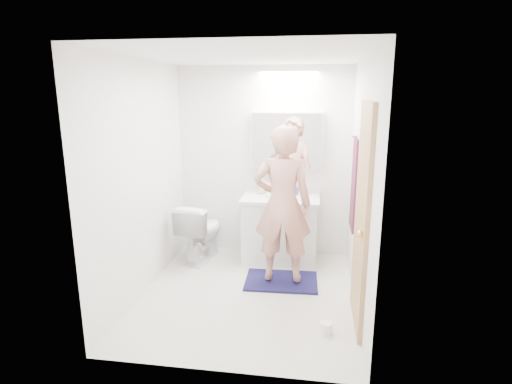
% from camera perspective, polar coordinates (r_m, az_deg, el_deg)
% --- Properties ---
extents(floor, '(2.50, 2.50, 0.00)m').
position_cam_1_polar(floor, '(4.44, -1.14, -14.04)').
color(floor, silver).
rests_on(floor, ground).
extents(ceiling, '(2.50, 2.50, 0.00)m').
position_cam_1_polar(ceiling, '(3.95, -1.32, 18.55)').
color(ceiling, white).
rests_on(ceiling, floor).
extents(wall_back, '(2.50, 0.00, 2.50)m').
position_cam_1_polar(wall_back, '(5.24, 1.06, 4.17)').
color(wall_back, white).
rests_on(wall_back, floor).
extents(wall_front, '(2.50, 0.00, 2.50)m').
position_cam_1_polar(wall_front, '(2.84, -5.45, -4.09)').
color(wall_front, white).
rests_on(wall_front, floor).
extents(wall_left, '(0.00, 2.50, 2.50)m').
position_cam_1_polar(wall_left, '(4.34, -15.69, 1.68)').
color(wall_left, white).
rests_on(wall_left, floor).
extents(wall_right, '(0.00, 2.50, 2.50)m').
position_cam_1_polar(wall_right, '(3.99, 14.53, 0.73)').
color(wall_right, white).
rests_on(wall_right, floor).
extents(vanity_cabinet, '(0.90, 0.55, 0.78)m').
position_cam_1_polar(vanity_cabinet, '(5.14, 3.39, -5.38)').
color(vanity_cabinet, silver).
rests_on(vanity_cabinet, floor).
extents(countertop, '(0.95, 0.58, 0.04)m').
position_cam_1_polar(countertop, '(5.02, 3.46, -0.95)').
color(countertop, white).
rests_on(countertop, vanity_cabinet).
extents(sink_basin, '(0.36, 0.36, 0.03)m').
position_cam_1_polar(sink_basin, '(5.04, 3.49, -0.48)').
color(sink_basin, white).
rests_on(sink_basin, countertop).
extents(faucet, '(0.02, 0.02, 0.16)m').
position_cam_1_polar(faucet, '(5.21, 3.69, 0.72)').
color(faucet, '#B6B6BA').
rests_on(faucet, countertop).
extents(medicine_cabinet, '(0.88, 0.14, 0.70)m').
position_cam_1_polar(medicine_cabinet, '(5.09, 4.34, 7.27)').
color(medicine_cabinet, white).
rests_on(medicine_cabinet, wall_back).
extents(mirror_panel, '(0.84, 0.01, 0.66)m').
position_cam_1_polar(mirror_panel, '(5.02, 4.28, 7.18)').
color(mirror_panel, silver).
rests_on(mirror_panel, medicine_cabinet).
extents(toilet, '(0.53, 0.79, 0.74)m').
position_cam_1_polar(toilet, '(5.21, -7.73, -5.42)').
color(toilet, white).
rests_on(toilet, floor).
extents(bath_rug, '(0.82, 0.58, 0.02)m').
position_cam_1_polar(bath_rug, '(4.69, 3.55, -12.31)').
color(bath_rug, '#17133C').
rests_on(bath_rug, floor).
extents(person, '(0.63, 0.43, 1.70)m').
position_cam_1_polar(person, '(4.37, 3.73, -1.79)').
color(person, tan).
rests_on(person, bath_rug).
extents(door, '(0.04, 0.80, 2.00)m').
position_cam_1_polar(door, '(3.71, 14.58, -3.47)').
color(door, '#A17250').
rests_on(door, wall_right).
extents(door_knob, '(0.06, 0.06, 0.06)m').
position_cam_1_polar(door_knob, '(3.43, 14.37, -5.71)').
color(door_knob, gold).
rests_on(door_knob, door).
extents(towel, '(0.02, 0.42, 1.00)m').
position_cam_1_polar(towel, '(4.55, 13.49, 1.05)').
color(towel, '#111F37').
rests_on(towel, wall_right).
extents(towel_hook, '(0.07, 0.02, 0.02)m').
position_cam_1_polar(towel_hook, '(4.47, 13.70, 7.58)').
color(towel_hook, silver).
rests_on(towel_hook, wall_right).
extents(soap_bottle_a, '(0.12, 0.12, 0.24)m').
position_cam_1_polar(soap_bottle_a, '(5.16, 0.76, 1.07)').
color(soap_bottle_a, '#CDB585').
rests_on(soap_bottle_a, countertop).
extents(soap_bottle_b, '(0.09, 0.09, 0.16)m').
position_cam_1_polar(soap_bottle_b, '(5.18, 2.25, 0.68)').
color(soap_bottle_b, '#5496B5').
rests_on(soap_bottle_b, countertop).
extents(toothbrush_cup, '(0.11, 0.11, 0.09)m').
position_cam_1_polar(toothbrush_cup, '(5.15, 5.54, 0.11)').
color(toothbrush_cup, '#3A3FAE').
rests_on(toothbrush_cup, countertop).
extents(toilet_paper_roll, '(0.11, 0.11, 0.10)m').
position_cam_1_polar(toilet_paper_roll, '(3.84, 9.77, -18.21)').
color(toilet_paper_roll, white).
rests_on(toilet_paper_roll, floor).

